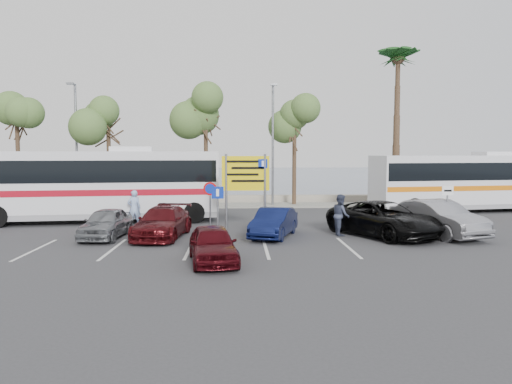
{
  "coord_description": "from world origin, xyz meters",
  "views": [
    {
      "loc": [
        0.63,
        -19.87,
        3.64
      ],
      "look_at": [
        1.48,
        3.0,
        1.85
      ],
      "focal_mm": 35.0,
      "sensor_mm": 36.0,
      "label": 1
    }
  ],
  "objects_px": {
    "car_maroon": "(163,223)",
    "car_red": "(213,244)",
    "street_lamp_left": "(76,138)",
    "direction_sign": "(246,179)",
    "street_lamp_right": "(273,139)",
    "coach_bus_right": "(466,184)",
    "car_silver_b": "(438,218)",
    "car_silver_a": "(106,223)",
    "pedestrian_far": "(341,215)",
    "coach_bus_left": "(95,187)",
    "car_blue": "(274,223)",
    "suv_black": "(384,219)",
    "pedestrian_near": "(134,208)"
  },
  "relations": [
    {
      "from": "pedestrian_near",
      "to": "street_lamp_right",
      "type": "bearing_deg",
      "value": -152.0
    },
    {
      "from": "pedestrian_far",
      "to": "street_lamp_right",
      "type": "bearing_deg",
      "value": 8.62
    },
    {
      "from": "suv_black",
      "to": "street_lamp_right",
      "type": "bearing_deg",
      "value": 81.38
    },
    {
      "from": "car_silver_a",
      "to": "suv_black",
      "type": "height_order",
      "value": "suv_black"
    },
    {
      "from": "car_maroon",
      "to": "car_red",
      "type": "height_order",
      "value": "car_maroon"
    },
    {
      "from": "coach_bus_right",
      "to": "car_maroon",
      "type": "distance_m",
      "value": 19.65
    },
    {
      "from": "coach_bus_left",
      "to": "car_blue",
      "type": "distance_m",
      "value": 10.41
    },
    {
      "from": "car_blue",
      "to": "pedestrian_near",
      "type": "height_order",
      "value": "pedestrian_near"
    },
    {
      "from": "car_maroon",
      "to": "pedestrian_near",
      "type": "relative_size",
      "value": 2.52
    },
    {
      "from": "street_lamp_right",
      "to": "pedestrian_far",
      "type": "bearing_deg",
      "value": -79.29
    },
    {
      "from": "street_lamp_right",
      "to": "coach_bus_left",
      "type": "height_order",
      "value": "street_lamp_right"
    },
    {
      "from": "car_silver_a",
      "to": "pedestrian_far",
      "type": "height_order",
      "value": "pedestrian_far"
    },
    {
      "from": "car_maroon",
      "to": "car_silver_a",
      "type": "bearing_deg",
      "value": -172.92
    },
    {
      "from": "coach_bus_left",
      "to": "coach_bus_right",
      "type": "distance_m",
      "value": 22.05
    },
    {
      "from": "car_silver_a",
      "to": "pedestrian_far",
      "type": "bearing_deg",
      "value": 6.25
    },
    {
      "from": "coach_bus_right",
      "to": "car_silver_b",
      "type": "xyz_separation_m",
      "value": [
        -5.44,
        -9.0,
        -0.94
      ]
    },
    {
      "from": "coach_bus_right",
      "to": "suv_black",
      "type": "bearing_deg",
      "value": -131.04
    },
    {
      "from": "street_lamp_left",
      "to": "direction_sign",
      "type": "bearing_deg",
      "value": -43.17
    },
    {
      "from": "car_silver_a",
      "to": "car_blue",
      "type": "distance_m",
      "value": 7.2
    },
    {
      "from": "car_blue",
      "to": "car_red",
      "type": "height_order",
      "value": "car_blue"
    },
    {
      "from": "car_red",
      "to": "car_silver_b",
      "type": "height_order",
      "value": "car_silver_b"
    },
    {
      "from": "car_red",
      "to": "car_silver_b",
      "type": "xyz_separation_m",
      "value": [
        9.6,
        5.0,
        0.16
      ]
    },
    {
      "from": "direction_sign",
      "to": "car_blue",
      "type": "height_order",
      "value": "direction_sign"
    },
    {
      "from": "suv_black",
      "to": "car_maroon",
      "type": "bearing_deg",
      "value": 152.97
    },
    {
      "from": "street_lamp_left",
      "to": "street_lamp_right",
      "type": "relative_size",
      "value": 1.0
    },
    {
      "from": "car_silver_a",
      "to": "suv_black",
      "type": "relative_size",
      "value": 0.69
    },
    {
      "from": "street_lamp_left",
      "to": "street_lamp_right",
      "type": "height_order",
      "value": "same"
    },
    {
      "from": "coach_bus_right",
      "to": "car_blue",
      "type": "relative_size",
      "value": 3.19
    },
    {
      "from": "car_blue",
      "to": "street_lamp_left",
      "type": "bearing_deg",
      "value": 153.7
    },
    {
      "from": "car_maroon",
      "to": "car_silver_b",
      "type": "distance_m",
      "value": 12.0
    },
    {
      "from": "car_red",
      "to": "car_silver_b",
      "type": "relative_size",
      "value": 0.77
    },
    {
      "from": "car_maroon",
      "to": "car_red",
      "type": "xyz_separation_m",
      "value": [
        2.4,
        -5.0,
        -0.04
      ]
    },
    {
      "from": "street_lamp_right",
      "to": "coach_bus_right",
      "type": "relative_size",
      "value": 0.66
    },
    {
      "from": "car_silver_b",
      "to": "car_blue",
      "type": "bearing_deg",
      "value": 160.53
    },
    {
      "from": "car_silver_b",
      "to": "car_maroon",
      "type": "bearing_deg",
      "value": 160.53
    },
    {
      "from": "street_lamp_left",
      "to": "car_blue",
      "type": "height_order",
      "value": "street_lamp_left"
    },
    {
      "from": "car_maroon",
      "to": "street_lamp_right",
      "type": "bearing_deg",
      "value": 72.09
    },
    {
      "from": "car_silver_a",
      "to": "car_maroon",
      "type": "height_order",
      "value": "car_maroon"
    },
    {
      "from": "street_lamp_left",
      "to": "direction_sign",
      "type": "height_order",
      "value": "street_lamp_left"
    },
    {
      "from": "suv_black",
      "to": "car_silver_a",
      "type": "bearing_deg",
      "value": 152.97
    },
    {
      "from": "car_red",
      "to": "pedestrian_far",
      "type": "distance_m",
      "value": 7.63
    },
    {
      "from": "car_silver_a",
      "to": "car_red",
      "type": "bearing_deg",
      "value": -42.07
    },
    {
      "from": "car_blue",
      "to": "pedestrian_near",
      "type": "bearing_deg",
      "value": 170.78
    },
    {
      "from": "coach_bus_left",
      "to": "pedestrian_far",
      "type": "relative_size",
      "value": 7.12
    },
    {
      "from": "direction_sign",
      "to": "coach_bus_right",
      "type": "height_order",
      "value": "coach_bus_right"
    },
    {
      "from": "car_red",
      "to": "car_silver_a",
      "type": "bearing_deg",
      "value": 125.57
    },
    {
      "from": "coach_bus_right",
      "to": "car_blue",
      "type": "xyz_separation_m",
      "value": [
        -12.64,
        -9.0,
        -1.1
      ]
    },
    {
      "from": "coach_bus_right",
      "to": "car_silver_a",
      "type": "xyz_separation_m",
      "value": [
        -19.84,
        -9.0,
        -1.08
      ]
    },
    {
      "from": "street_lamp_left",
      "to": "car_red",
      "type": "bearing_deg",
      "value": -60.07
    },
    {
      "from": "suv_black",
      "to": "street_lamp_left",
      "type": "bearing_deg",
      "value": 117.71
    }
  ]
}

